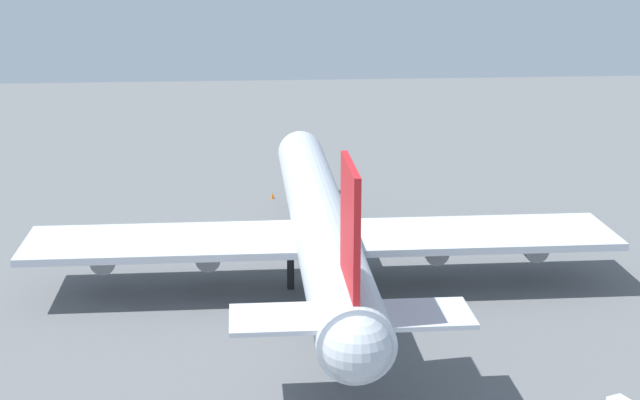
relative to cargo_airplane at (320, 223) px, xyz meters
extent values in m
plane|color=slate|center=(0.52, 0.00, -5.89)|extent=(270.99, 270.99, 0.00)
cylinder|color=silver|center=(0.52, 0.00, 0.10)|extent=(62.48, 5.76, 5.76)
sphere|color=silver|center=(31.75, 0.00, 0.10)|extent=(5.65, 5.65, 5.65)
sphere|color=silver|center=(-30.72, 0.00, 0.10)|extent=(4.90, 4.90, 4.90)
cube|color=red|center=(-25.72, 0.00, 7.59)|extent=(8.75, 0.50, 9.22)
cube|color=silver|center=(-26.97, -4.62, 0.96)|extent=(5.62, 8.64, 0.36)
cube|color=silver|center=(-26.97, 4.62, 0.96)|extent=(5.62, 8.64, 0.36)
cube|color=silver|center=(-2.61, -15.25, -0.76)|extent=(10.62, 27.05, 0.70)
cube|color=silver|center=(-2.61, 15.25, -0.76)|extent=(10.62, 27.05, 0.70)
cylinder|color=gray|center=(-1.61, -11.20, -2.32)|extent=(4.61, 2.42, 2.42)
cylinder|color=gray|center=(-1.61, -21.20, -2.32)|extent=(4.61, 2.42, 2.42)
cylinder|color=gray|center=(-1.61, 11.20, -2.32)|extent=(4.61, 2.42, 2.42)
cylinder|color=gray|center=(-1.61, 21.20, -2.32)|extent=(4.61, 2.42, 2.42)
cylinder|color=black|center=(20.51, 0.00, -4.33)|extent=(0.70, 0.70, 3.11)
cylinder|color=black|center=(-2.61, -3.17, -4.33)|extent=(0.70, 0.70, 3.11)
cylinder|color=black|center=(-2.61, 3.17, -4.33)|extent=(0.70, 0.70, 3.11)
cube|color=#4C729E|center=(8.45, -30.68, -5.05)|extent=(2.61, 2.95, 1.69)
cone|color=orange|center=(31.00, 3.75, -5.51)|extent=(0.53, 0.53, 0.76)
camera|label=1|loc=(-93.37, 7.87, 28.38)|focal=54.88mm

